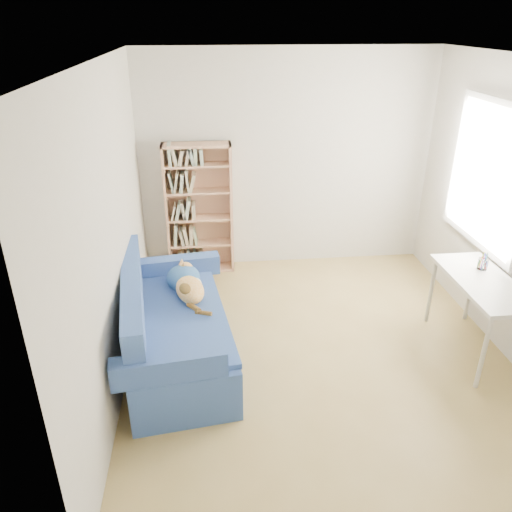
{
  "coord_description": "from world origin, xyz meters",
  "views": [
    {
      "loc": [
        -0.97,
        -3.79,
        2.88
      ],
      "look_at": [
        -0.54,
        0.4,
        0.85
      ],
      "focal_mm": 35.0,
      "sensor_mm": 36.0,
      "label": 1
    }
  ],
  "objects_px": {
    "sofa": "(172,327)",
    "pen_cup": "(483,263)",
    "desk": "(483,288)",
    "bookshelf": "(200,214)"
  },
  "relations": [
    {
      "from": "bookshelf",
      "to": "pen_cup",
      "type": "bearing_deg",
      "value": -33.71
    },
    {
      "from": "bookshelf",
      "to": "desk",
      "type": "bearing_deg",
      "value": -37.8
    },
    {
      "from": "bookshelf",
      "to": "pen_cup",
      "type": "distance_m",
      "value": 3.16
    },
    {
      "from": "sofa",
      "to": "desk",
      "type": "height_order",
      "value": "sofa"
    },
    {
      "from": "desk",
      "to": "pen_cup",
      "type": "bearing_deg",
      "value": 68.48
    },
    {
      "from": "desk",
      "to": "sofa",
      "type": "bearing_deg",
      "value": 176.78
    },
    {
      "from": "sofa",
      "to": "bookshelf",
      "type": "relative_size",
      "value": 1.21
    },
    {
      "from": "sofa",
      "to": "pen_cup",
      "type": "relative_size",
      "value": 11.08
    },
    {
      "from": "sofa",
      "to": "pen_cup",
      "type": "bearing_deg",
      "value": -6.1
    },
    {
      "from": "bookshelf",
      "to": "sofa",
      "type": "bearing_deg",
      "value": -98.46
    }
  ]
}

